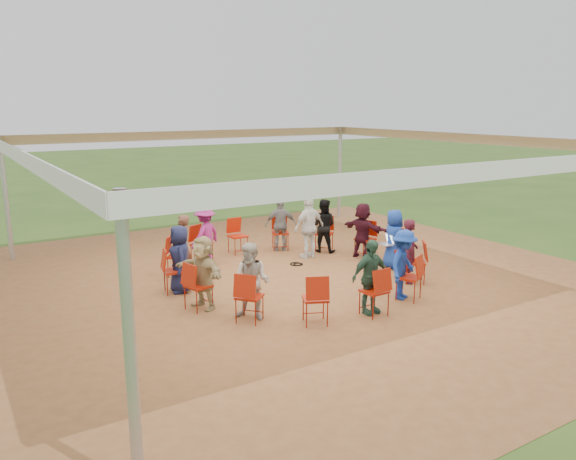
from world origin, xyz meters
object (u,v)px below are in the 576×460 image
chair_4 (238,236)px  person_seated_10 (404,265)px  chair_2 (324,234)px  person_seated_5 (183,246)px  chair_13 (415,262)px  chair_0 (398,249)px  person_seated_1 (363,230)px  person_seated_9 (370,277)px  chair_11 (374,291)px  chair_7 (175,271)px  chair_9 (249,297)px  person_seated_4 (205,235)px  chair_12 (409,278)px  person_seated_7 (203,272)px  chair_6 (178,256)px  chair_3 (280,233)px  chair_8 (198,286)px  person_seated_11 (410,251)px  cable_coil (297,264)px  chair_10 (315,299)px  person_seated_2 (323,226)px  chair_1 (365,239)px  person_seated_0 (394,239)px  standing_person (309,227)px  person_seated_6 (180,259)px  laptop (388,241)px  person_seated_8 (252,282)px  person_seated_3 (281,225)px  chair_5 (202,244)px

chair_4 → person_seated_10: 4.90m
chair_2 → person_seated_5: bearing=52.5°
chair_13 → chair_0: bearing=12.9°
person_seated_1 → person_seated_9: same height
chair_4 → person_seated_9: 5.02m
chair_11 → chair_7: bearing=128.6°
chair_9 → person_seated_4: (0.87, 3.83, 0.24)m
chair_12 → person_seated_7: size_ratio=0.66×
chair_6 → person_seated_7: size_ratio=0.66×
chair_3 → person_seated_4: size_ratio=0.66×
chair_13 → person_seated_7: (-4.42, 0.97, 0.24)m
chair_8 → person_seated_5: bearing=151.4°
chair_0 → chair_12: same height
person_seated_9 → person_seated_11: (1.90, 0.96, 0.00)m
chair_8 → chair_13: (4.53, -0.94, 0.00)m
chair_6 → cable_coil: size_ratio=2.90×
chair_2 → chair_10: 5.01m
chair_7 → person_seated_2: bearing=115.1°
chair_1 → chair_12: (-1.33, -2.91, 0.00)m
chair_11 → cable_coil: (0.60, 3.47, -0.43)m
person_seated_0 → chair_6: bearing=76.8°
chair_2 → chair_1: bearing=167.1°
chair_7 → person_seated_7: bearing=18.8°
person_seated_5 → standing_person: 3.21m
chair_10 → standing_person: bearing=81.9°
chair_8 → standing_person: bearing=102.9°
chair_3 → chair_8: same height
chair_11 → cable_coil: 3.55m
chair_11 → person_seated_11: size_ratio=0.66×
chair_4 → person_seated_1: size_ratio=0.66×
person_seated_6 → person_seated_11: bearing=77.1°
chair_2 → standing_person: 0.87m
chair_8 → person_seated_1: 5.02m
chair_2 → chair_7: 4.63m
person_seated_2 → chair_8: bearing=76.8°
person_seated_4 → laptop: person_seated_4 is taller
person_seated_8 → standing_person: standing_person is taller
chair_4 → person_seated_6: size_ratio=0.66×
person_seated_3 → person_seated_11: size_ratio=1.00×
person_seated_11 → laptop: size_ratio=3.51×
person_seated_2 → person_seated_4: 3.05m
person_seated_0 → person_seated_6: bearing=90.0°
person_seated_9 → laptop: bearing=41.0°
cable_coil → laptop: bearing=-40.6°
chair_6 → chair_7: (-0.48, -1.04, 0.00)m
chair_0 → standing_person: standing_person is taller
chair_5 → person_seated_3: (2.18, -0.06, 0.24)m
chair_7 → chair_9: size_ratio=1.00×
chair_1 → person_seated_10: person_seated_10 is taller
person_seated_7 → person_seated_9: same height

